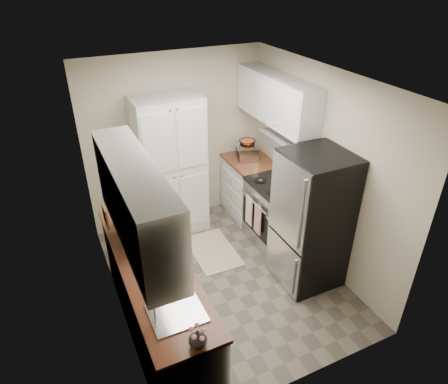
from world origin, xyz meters
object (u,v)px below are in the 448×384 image
Objects in this scene: pantry_cabinet at (171,168)px; wine_bottle at (117,214)px; microwave at (146,223)px; refrigerator at (312,220)px; toaster_oven at (247,152)px; electric_range at (276,212)px.

pantry_cabinet is 1.34m from wine_bottle.
microwave reaches higher than wine_bottle.
wine_bottle is (-0.23, 0.34, -0.02)m from microwave.
refrigerator reaches higher than microwave.
pantry_cabinet is at bearing -45.45° from microwave.
toaster_oven is (0.03, 1.68, 0.18)m from refrigerator.
electric_range is (1.17, -0.93, -0.52)m from pantry_cabinet.
toaster_oven is (1.88, 1.25, -0.06)m from microwave.
refrigerator is at bearing -56.54° from pantry_cabinet.
electric_range is at bearing -95.64° from microwave.
wine_bottle is at bearing 17.36° from microwave.
microwave is at bearing -118.80° from pantry_cabinet.
refrigerator is 5.84× the size of wine_bottle.
toaster_oven is at bearing 89.13° from refrigerator.
toaster_oven reaches higher than electric_range.
wine_bottle is at bearing -179.30° from electric_range.
wine_bottle is at bearing -139.83° from toaster_oven.
wine_bottle is at bearing -134.67° from pantry_cabinet.
refrigerator is 2.78× the size of microwave.
pantry_cabinet reaches higher than refrigerator.
pantry_cabinet is at bearing -165.20° from toaster_oven.
toaster_oven is at bearing 23.38° from wine_bottle.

